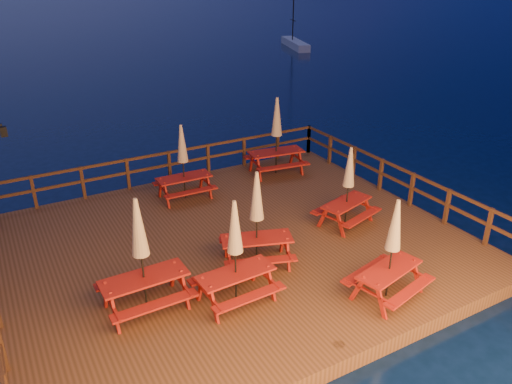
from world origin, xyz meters
TOP-DOWN VIEW (x-y plane):
  - ground at (0.00, 0.00)m, footprint 500.00×500.00m
  - deck at (0.00, 0.00)m, footprint 12.00×10.00m
  - deck_piles at (0.00, 0.00)m, footprint 11.44×9.44m
  - railing at (0.00, 1.78)m, footprint 11.80×9.75m
  - sailboat at (21.91, 30.02)m, footprint 3.09×6.51m
  - picnic_table_0 at (-2.97, -1.57)m, footprint 1.90×1.58m
  - picnic_table_1 at (-1.12, -2.30)m, footprint 1.81×1.52m
  - picnic_table_2 at (0.02, -1.22)m, footprint 2.14×1.95m
  - picnic_table_3 at (3.59, 3.66)m, footprint 2.14×1.84m
  - picnic_table_4 at (1.95, -3.85)m, footprint 1.98×1.75m
  - picnic_table_5 at (3.33, -0.64)m, footprint 1.95×1.75m
  - picnic_table_6 at (-0.07, 3.31)m, footprint 1.75×1.45m

SIDE VIEW (x-z plane):
  - deck_piles at x=0.00m, z-range -1.00..0.40m
  - ground at x=0.00m, z-range 0.00..0.00m
  - deck at x=0.00m, z-range 0.00..0.40m
  - sailboat at x=21.91m, z-range -4.50..5.14m
  - railing at x=0.00m, z-range 0.61..1.71m
  - picnic_table_5 at x=3.33m, z-range 0.45..2.80m
  - picnic_table_4 at x=1.95m, z-range 0.45..2.88m
  - picnic_table_6 at x=-0.07m, z-range 0.45..2.91m
  - picnic_table_1 at x=-1.12m, z-range 0.45..2.94m
  - picnic_table_2 at x=0.02m, z-range 0.45..2.96m
  - picnic_table_0 at x=-2.97m, z-range 0.45..3.13m
  - picnic_table_3 at x=3.59m, z-range 0.45..3.23m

